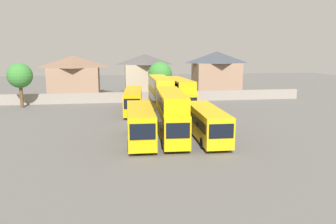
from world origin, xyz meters
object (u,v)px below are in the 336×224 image
Objects in this scene: bus_3 at (207,122)px; bus_4 at (133,99)px; house_terrace_centre at (145,74)px; tree_behind_wall at (160,74)px; bus_2 at (171,113)px; house_terrace_left at (74,76)px; bus_1 at (140,123)px; tree_left_of_lot at (20,76)px; bus_5 at (160,92)px; bus_6 at (179,93)px; house_terrace_right at (216,72)px.

bus_4 is at bearing -156.11° from bus_3.
tree_behind_wall is at bearing -71.13° from house_terrace_centre.
bus_4 is (-3.23, 15.81, -0.88)m from bus_2.
house_terrace_left is 17.82m from tree_behind_wall.
bus_4 is at bearing -114.37° from tree_behind_wall.
tree_left_of_lot reaches higher than bus_1.
bus_5 is (0.86, 15.86, 0.09)m from bus_2.
house_terrace_left is at bearing -146.71° from bus_4.
house_terrace_right is (11.60, 19.70, 1.69)m from bus_6.
bus_5 is at bearing -98.09° from bus_6.
house_terrace_centre is at bearing 30.23° from tree_left_of_lot.
house_terrace_left is 1.22× the size of house_terrace_centre.
tree_left_of_lot is at bearing -160.34° from house_terrace_right.
bus_4 is (-6.94, 16.31, 0.05)m from bus_3.
house_terrace_centre reaches higher than house_terrace_left.
house_terrace_left reaches higher than bus_5.
bus_1 is at bearing -117.23° from house_terrace_right.
bus_1 is 16.82m from bus_5.
bus_5 reaches higher than bus_1.
bus_1 is at bearing -80.17° from bus_2.
house_terrace_right is at bearing 163.09° from bus_3.
house_terrace_left is (-14.02, 35.15, 1.24)m from bus_2.
bus_5 is 18.86m from house_terrace_centre.
house_terrace_right reaches higher than tree_left_of_lot.
house_terrace_centre is at bearing 174.30° from bus_4.
bus_1 is 1.47× the size of tree_behind_wall.
house_terrace_right is at bearing 0.46° from house_terrace_left.
bus_2 is at bearing -90.06° from house_terrace_centre.
tree_behind_wall is (-12.88, -7.36, 0.27)m from house_terrace_right.
house_terrace_left is at bearing -142.52° from bus_5.
bus_6 is at bearing -84.06° from tree_behind_wall.
bus_2 is at bearing 15.68° from bus_4.
bus_1 is 16.23m from bus_4.
bus_1 is 35.31m from house_terrace_centre.
house_terrace_right is at bearing 145.10° from bus_6.
tree_left_of_lot is (-20.79, 22.53, 2.28)m from bus_2.
house_terrace_left is (-17.73, 35.65, 2.18)m from bus_3.
bus_1 reaches higher than bus_3.
tree_left_of_lot is at bearing -132.39° from bus_3.
bus_6 is at bearing 86.14° from bus_5.
bus_4 is at bearing -95.39° from bus_6.
bus_3 is 28.71m from tree_behind_wall.
bus_3 is at bearing -63.55° from house_terrace_left.
bus_3 is 39.88m from house_terrace_left.
bus_5 is 1.18× the size of house_terrace_left.
bus_3 is (6.94, -0.08, -0.12)m from bus_1.
bus_5 is at bearing -52.34° from house_terrace_left.
house_terrace_left is (-17.61, 19.46, 1.30)m from bus_6.
house_terrace_centre is (-0.82, 18.80, 1.30)m from bus_5.
bus_5 is at bearing -17.11° from tree_left_of_lot.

